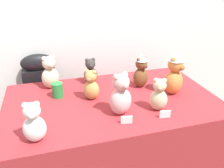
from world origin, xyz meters
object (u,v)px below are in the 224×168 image
object	(u,v)px
teddy_bear_snow	(34,123)
teddy_bear_ginger	(175,73)
teddy_bear_charcoal	(91,72)
teddy_bear_blush	(120,95)
instrument_case	(43,104)
teddy_bear_cream	(50,73)
teddy_bear_chestnut	(141,71)
display_table	(112,142)
teddy_bear_honey	(91,86)
teddy_bear_sand	(159,95)
party_cup_green	(58,90)

from	to	relation	value
teddy_bear_snow	teddy_bear_ginger	bearing A→B (deg)	19.41
teddy_bear_charcoal	teddy_bear_blush	distance (m)	0.52
instrument_case	teddy_bear_ginger	world-z (taller)	teddy_bear_ginger
teddy_bear_cream	teddy_bear_chestnut	bearing A→B (deg)	-35.12
display_table	teddy_bear_honey	distance (m)	0.51
teddy_bear_honey	teddy_bear_chestnut	bearing A→B (deg)	47.01
teddy_bear_sand	teddy_bear_cream	bearing A→B (deg)	164.10
teddy_bear_honey	teddy_bear_sand	size ratio (longest dim) A/B	0.99
display_table	teddy_bear_sand	xyz separation A→B (m)	(0.25, -0.22, 0.49)
teddy_bear_snow	party_cup_green	world-z (taller)	teddy_bear_snow
teddy_bear_honey	party_cup_green	bearing A→B (deg)	-168.21
teddy_bear_charcoal	teddy_bear_blush	world-z (taller)	teddy_bear_blush
teddy_bear_charcoal	display_table	bearing A→B (deg)	-72.69
teddy_bear_charcoal	party_cup_green	size ratio (longest dim) A/B	1.98
teddy_bear_snow	party_cup_green	size ratio (longest dim) A/B	2.17
teddy_bear_charcoal	teddy_bear_snow	xyz separation A→B (m)	(-0.43, -0.64, 0.01)
teddy_bear_cream	instrument_case	bearing A→B (deg)	89.69
teddy_bear_sand	party_cup_green	bearing A→B (deg)	173.11
teddy_bear_charcoal	instrument_case	bearing A→B (deg)	148.10
instrument_case	teddy_bear_snow	world-z (taller)	teddy_bear_snow
teddy_bear_blush	teddy_bear_chestnut	xyz separation A→B (m)	(0.28, 0.34, 0.00)
instrument_case	teddy_bear_honey	bearing A→B (deg)	-57.59
teddy_bear_charcoal	teddy_bear_sand	bearing A→B (deg)	-56.22
teddy_bear_cream	teddy_bear_blush	xyz separation A→B (m)	(0.41, -0.52, 0.01)
teddy_bear_cream	teddy_bear_charcoal	distance (m)	0.32
instrument_case	teddy_bear_ginger	bearing A→B (deg)	-34.42
teddy_bear_ginger	teddy_bear_chestnut	world-z (taller)	teddy_bear_ginger
teddy_bear_charcoal	teddy_bear_cream	bearing A→B (deg)	179.45
teddy_bear_sand	party_cup_green	size ratio (longest dim) A/B	2.07
teddy_bear_ginger	party_cup_green	size ratio (longest dim) A/B	3.04
teddy_bear_sand	teddy_bear_chestnut	size ratio (longest dim) A/B	0.81
teddy_bear_honey	party_cup_green	size ratio (longest dim) A/B	2.05
display_table	instrument_case	bearing A→B (deg)	131.19
teddy_bear_ginger	party_cup_green	bearing A→B (deg)	137.74
teddy_bear_honey	teddy_bear_snow	xyz separation A→B (m)	(-0.38, -0.38, 0.01)
teddy_bear_cream	teddy_bear_sand	size ratio (longest dim) A/B	1.16
teddy_bear_sand	teddy_bear_chestnut	xyz separation A→B (m)	(0.02, 0.36, 0.03)
teddy_bear_ginger	teddy_bear_sand	bearing A→B (deg)	-169.40
display_table	teddy_bear_snow	size ratio (longest dim) A/B	6.36
display_table	teddy_bear_honey	bearing A→B (deg)	161.99
teddy_bear_ginger	teddy_bear_sand	size ratio (longest dim) A/B	1.47
teddy_bear_cream	teddy_bear_ginger	xyz separation A→B (m)	(0.88, -0.36, 0.04)
teddy_bear_blush	teddy_bear_snow	bearing A→B (deg)	174.40
teddy_bear_honey	teddy_bear_chestnut	size ratio (longest dim) A/B	0.81
teddy_bear_ginger	teddy_bear_snow	size ratio (longest dim) A/B	1.40
teddy_bear_chestnut	teddy_bear_snow	distance (m)	0.93
instrument_case	teddy_bear_blush	xyz separation A→B (m)	(0.50, -0.78, 0.41)
display_table	party_cup_green	size ratio (longest dim) A/B	13.77
party_cup_green	display_table	bearing A→B (deg)	-20.87
teddy_bear_blush	party_cup_green	xyz separation A→B (m)	(-0.37, 0.34, -0.08)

